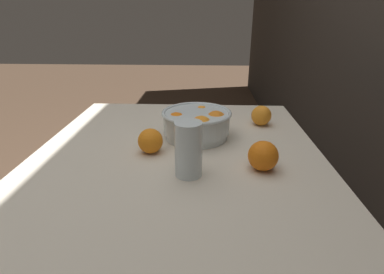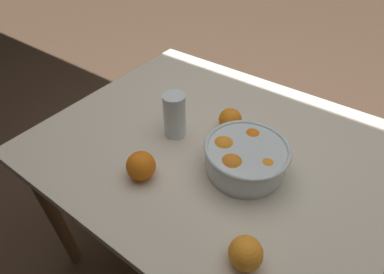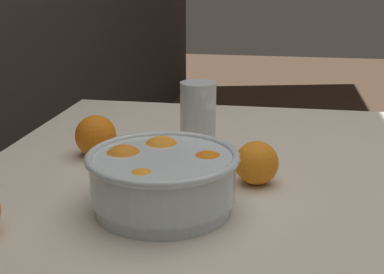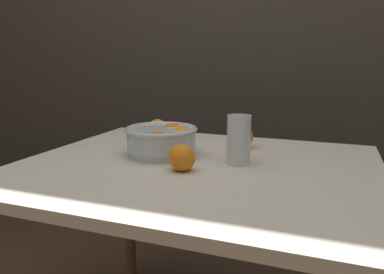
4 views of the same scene
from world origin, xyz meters
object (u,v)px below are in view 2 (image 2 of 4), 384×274
juice_glass (175,117)px  orange_loose_front (246,253)px  fruit_bowl (244,157)px  orange_loose_aside (141,166)px  orange_loose_near_bowl (230,120)px

juice_glass → orange_loose_front: (-0.39, 0.26, -0.03)m
orange_loose_front → juice_glass: bearing=-33.1°
fruit_bowl → orange_loose_front: 0.28m
fruit_bowl → orange_loose_front: bearing=119.1°
orange_loose_front → orange_loose_aside: bearing=-8.8°
orange_loose_near_bowl → juice_glass: bearing=43.2°
fruit_bowl → juice_glass: juice_glass is taller
juice_glass → orange_loose_aside: 0.21m
orange_loose_near_bowl → orange_loose_aside: (0.09, 0.33, 0.00)m
fruit_bowl → orange_loose_aside: size_ratio=2.87×
fruit_bowl → juice_glass: bearing=-3.5°
orange_loose_aside → orange_loose_near_bowl: bearing=-106.1°
fruit_bowl → juice_glass: size_ratio=1.59×
juice_glass → orange_loose_aside: bearing=100.8°
orange_loose_aside → orange_loose_front: bearing=171.2°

